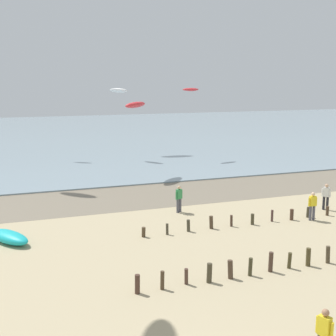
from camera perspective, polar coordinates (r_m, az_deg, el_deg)
name	(u,v)px	position (r m, az deg, el deg)	size (l,w,h in m)	color
wet_sand_strip	(89,201)	(31.92, -9.84, -4.05)	(120.00, 6.75, 0.01)	#7A6D59
sea	(45,136)	(69.48, -15.15, 3.91)	(160.00, 70.00, 0.10)	#7F939E
groyne_mid	(307,258)	(21.63, 16.96, -10.69)	(15.13, 0.36, 0.90)	#483127
groyne_far	(308,212)	(28.91, 17.14, -5.33)	(21.04, 0.37, 0.74)	#4A3A28
person_nearest_camera	(179,198)	(28.57, 1.38, -3.78)	(0.53, 0.35, 1.71)	#4C4C56
person_mid_beach	(326,196)	(30.79, 19.13, -3.31)	(0.43, 0.43, 1.71)	#232328
person_by_waterline	(312,205)	(28.30, 17.59, -4.45)	(0.57, 0.24, 1.71)	#4C4C56
person_right_flank	(324,334)	(14.89, 18.90, -19.03)	(0.33, 0.54, 1.71)	#232328
grounded_kite	(9,237)	(24.98, -19.27, -8.12)	(2.94, 1.06, 0.59)	#19B2B7
kite_aloft_1	(135,105)	(38.62, -4.10, 7.87)	(2.98, 0.95, 0.48)	red
kite_aloft_4	(191,89)	(47.10, 2.86, 9.77)	(1.95, 0.62, 0.31)	red
kite_aloft_6	(118,90)	(47.25, -6.20, 9.61)	(2.31, 0.74, 0.37)	white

